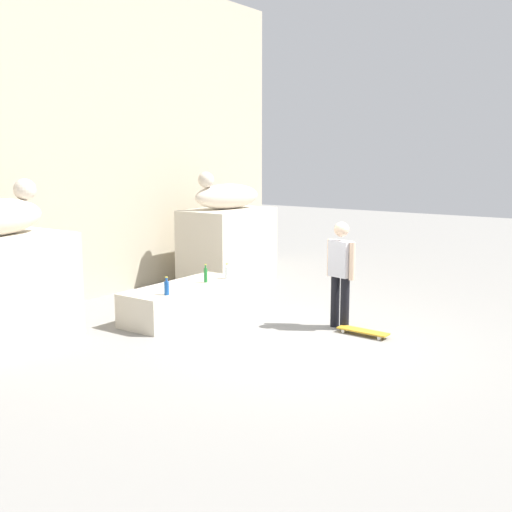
{
  "coord_description": "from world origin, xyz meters",
  "views": [
    {
      "loc": [
        -7.53,
        -4.47,
        2.69
      ],
      "look_at": [
        0.36,
        1.07,
        1.1
      ],
      "focal_mm": 43.43,
      "sensor_mm": 36.0,
      "label": 1
    }
  ],
  "objects": [
    {
      "name": "skateboard",
      "position": [
        0.74,
        -0.62,
        0.06
      ],
      "size": [
        0.23,
        0.81,
        0.08
      ],
      "rotation": [
        0.0,
        0.0,
        4.67
      ],
      "color": "gold",
      "rests_on": "ground_plane"
    },
    {
      "name": "bottle_green",
      "position": [
        0.37,
        2.12,
        0.68
      ],
      "size": [
        0.06,
        0.06,
        0.31
      ],
      "color": "#1E722D",
      "rests_on": "ledge_block"
    },
    {
      "name": "facade_wall",
      "position": [
        0.0,
        4.9,
        3.08
      ],
      "size": [
        11.27,
        0.6,
        6.15
      ],
      "primitive_type": "cube",
      "color": "#B8AD94",
      "rests_on": "ground_plane"
    },
    {
      "name": "bottle_clear",
      "position": [
        0.81,
        2.01,
        0.66
      ],
      "size": [
        0.08,
        0.08,
        0.27
      ],
      "color": "silver",
      "rests_on": "ledge_block"
    },
    {
      "name": "skater",
      "position": [
        0.9,
        -0.14,
        0.92
      ],
      "size": [
        0.28,
        0.53,
        1.67
      ],
      "rotation": [
        0.0,
        0.0,
        4.46
      ],
      "color": "black",
      "rests_on": "ground_plane"
    },
    {
      "name": "pedestal_left",
      "position": [
        -2.62,
        3.39,
        0.78
      ],
      "size": [
        1.92,
        1.23,
        1.57
      ],
      "primitive_type": "cube",
      "color": "beige",
      "rests_on": "ground_plane"
    },
    {
      "name": "statue_reclining_right",
      "position": [
        2.59,
        3.4,
        1.85
      ],
      "size": [
        1.69,
        0.91,
        0.78
      ],
      "rotation": [
        0.0,
        0.0,
        2.91
      ],
      "color": "beige",
      "rests_on": "pedestal_right"
    },
    {
      "name": "ground_plane",
      "position": [
        0.0,
        0.0,
        0.0
      ],
      "size": [
        40.0,
        40.0,
        0.0
      ],
      "primitive_type": "plane",
      "color": "gray"
    },
    {
      "name": "bottle_blue",
      "position": [
        -0.71,
        2.0,
        0.67
      ],
      "size": [
        0.08,
        0.08,
        0.29
      ],
      "color": "#194C99",
      "rests_on": "ledge_block"
    },
    {
      "name": "ledge_block",
      "position": [
        0.0,
        2.29,
        0.27
      ],
      "size": [
        2.27,
        0.84,
        0.55
      ],
      "primitive_type": "cube",
      "color": "beige",
      "rests_on": "ground_plane"
    },
    {
      "name": "pedestal_right",
      "position": [
        2.62,
        3.39,
        0.78
      ],
      "size": [
        1.92,
        1.23,
        1.57
      ],
      "primitive_type": "cube",
      "color": "beige",
      "rests_on": "ground_plane"
    }
  ]
}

